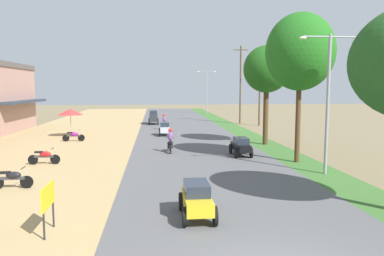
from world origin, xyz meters
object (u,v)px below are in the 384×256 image
(car_sedan_yellow, at_px, (197,198))
(street_signboard, at_px, (48,200))
(motorbike_foreground_rider, at_px, (170,141))
(parked_motorbike_second, at_px, (44,156))
(median_tree_second, at_px, (300,52))
(motorbike_ahead_second, at_px, (164,122))
(utility_pole_near, at_px, (260,86))
(car_van_charcoal, at_px, (153,116))
(streetlamp_near, at_px, (328,94))
(median_tree_third, at_px, (267,70))
(streetlamp_mid, at_px, (207,89))
(utility_pole_far, at_px, (240,84))
(car_sedan_black, at_px, (241,145))
(car_hatchback_silver, at_px, (165,128))
(parked_motorbike_nearest, at_px, (12,178))
(parked_motorbike_third, at_px, (74,135))
(vendor_umbrella, at_px, (70,112))

(car_sedan_yellow, bearing_deg, street_signboard, -169.20)
(motorbike_foreground_rider, bearing_deg, parked_motorbike_second, -156.68)
(parked_motorbike_second, xyz_separation_m, street_signboard, (3.13, -10.47, 0.55))
(median_tree_second, xyz_separation_m, motorbike_ahead_second, (-7.41, 17.73, -5.64))
(utility_pole_near, xyz_separation_m, car_van_charcoal, (-12.38, 2.40, -3.66))
(streetlamp_near, bearing_deg, car_sedan_yellow, -141.84)
(motorbike_foreground_rider, bearing_deg, median_tree_third, 21.03)
(parked_motorbike_second, relative_size, streetlamp_near, 0.26)
(car_van_charcoal, height_order, motorbike_ahead_second, car_van_charcoal)
(street_signboard, height_order, streetlamp_near, streetlamp_near)
(median_tree_third, distance_m, car_sedan_yellow, 17.96)
(streetlamp_mid, relative_size, car_sedan_yellow, 3.22)
(utility_pole_far, relative_size, motorbike_ahead_second, 5.30)
(car_sedan_black, distance_m, motorbike_foreground_rider, 4.81)
(parked_motorbike_second, relative_size, car_sedan_black, 0.80)
(streetlamp_near, relative_size, car_hatchback_silver, 3.52)
(parked_motorbike_second, height_order, street_signboard, street_signboard)
(streetlamp_mid, bearing_deg, car_sedan_yellow, -98.41)
(car_sedan_yellow, relative_size, motorbike_foreground_rider, 1.26)
(median_tree_third, bearing_deg, street_signboard, -125.47)
(parked_motorbike_second, height_order, streetlamp_mid, streetlamp_mid)
(parked_motorbike_nearest, bearing_deg, median_tree_third, 37.29)
(utility_pole_far, bearing_deg, parked_motorbike_third, -141.17)
(parked_motorbike_nearest, height_order, car_hatchback_silver, car_hatchback_silver)
(median_tree_second, height_order, motorbike_foreground_rider, median_tree_second)
(parked_motorbike_second, relative_size, streetlamp_mid, 0.25)
(streetlamp_near, height_order, motorbike_ahead_second, streetlamp_near)
(vendor_umbrella, bearing_deg, car_van_charcoal, 55.45)
(median_tree_second, relative_size, utility_pole_near, 0.97)
(streetlamp_near, relative_size, car_sedan_yellow, 3.12)
(car_hatchback_silver, bearing_deg, motorbike_ahead_second, 88.97)
(vendor_umbrella, relative_size, streetlamp_near, 0.36)
(car_sedan_black, xyz_separation_m, motorbike_ahead_second, (-4.54, 15.46, 0.11))
(parked_motorbike_nearest, xyz_separation_m, utility_pole_far, (16.76, 28.30, 4.41))
(parked_motorbike_nearest, relative_size, car_hatchback_silver, 0.90)
(utility_pole_near, bearing_deg, parked_motorbike_second, -132.20)
(streetlamp_mid, bearing_deg, car_hatchback_silver, -105.70)
(parked_motorbike_nearest, xyz_separation_m, median_tree_third, (14.78, 11.26, 5.27))
(utility_pole_far, distance_m, car_hatchback_silver, 15.27)
(street_signboard, bearing_deg, motorbike_ahead_second, 81.27)
(median_tree_third, bearing_deg, motorbike_ahead_second, 124.97)
(parked_motorbike_third, height_order, median_tree_third, median_tree_third)
(streetlamp_mid, height_order, car_sedan_black, streetlamp_mid)
(parked_motorbike_nearest, height_order, car_sedan_black, car_sedan_black)
(car_sedan_yellow, height_order, car_van_charcoal, car_van_charcoal)
(median_tree_third, relative_size, motorbike_foreground_rider, 4.24)
(vendor_umbrella, bearing_deg, parked_motorbike_second, -84.51)
(parked_motorbike_nearest, bearing_deg, street_signboard, -60.44)
(parked_motorbike_nearest, relative_size, car_van_charcoal, 0.75)
(car_hatchback_silver, bearing_deg, motorbike_foreground_rider, -89.09)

